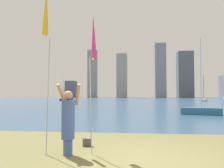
{
  "coord_description": "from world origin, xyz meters",
  "views": [
    {
      "loc": [
        -0.14,
        -5.72,
        1.56
      ],
      "look_at": [
        -1.65,
        7.78,
        2.15
      ],
      "focal_mm": 37.8,
      "sensor_mm": 36.0,
      "label": 1
    }
  ],
  "objects_px": {
    "sailboat_5": "(69,96)",
    "sailboat_1": "(63,93)",
    "bag": "(87,142)",
    "kite_flag_left": "(46,13)",
    "kite_flag_right": "(94,40)",
    "person": "(68,120)",
    "sailboat_0": "(201,110)",
    "sailboat_7": "(204,100)"
  },
  "relations": [
    {
      "from": "kite_flag_right",
      "to": "sailboat_7",
      "type": "bearing_deg",
      "value": 71.66
    },
    {
      "from": "kite_flag_left",
      "to": "sailboat_0",
      "type": "distance_m",
      "value": 15.03
    },
    {
      "from": "kite_flag_left",
      "to": "kite_flag_right",
      "type": "relative_size",
      "value": 1.19
    },
    {
      "from": "person",
      "to": "sailboat_1",
      "type": "distance_m",
      "value": 50.43
    },
    {
      "from": "person",
      "to": "kite_flag_left",
      "type": "height_order",
      "value": "kite_flag_left"
    },
    {
      "from": "person",
      "to": "sailboat_1",
      "type": "xyz_separation_m",
      "value": [
        -15.83,
        47.87,
        0.98
      ]
    },
    {
      "from": "bag",
      "to": "sailboat_1",
      "type": "relative_size",
      "value": 0.05
    },
    {
      "from": "kite_flag_right",
      "to": "sailboat_7",
      "type": "distance_m",
      "value": 46.26
    },
    {
      "from": "person",
      "to": "kite_flag_right",
      "type": "xyz_separation_m",
      "value": [
        0.57,
        0.42,
        2.15
      ]
    },
    {
      "from": "sailboat_5",
      "to": "sailboat_1",
      "type": "bearing_deg",
      "value": -88.56
    },
    {
      "from": "kite_flag_right",
      "to": "bag",
      "type": "bearing_deg",
      "value": 114.89
    },
    {
      "from": "person",
      "to": "sailboat_7",
      "type": "height_order",
      "value": "sailboat_7"
    },
    {
      "from": "sailboat_1",
      "to": "kite_flag_right",
      "type": "bearing_deg",
      "value": -70.93
    },
    {
      "from": "bag",
      "to": "sailboat_5",
      "type": "height_order",
      "value": "sailboat_5"
    },
    {
      "from": "sailboat_0",
      "to": "sailboat_5",
      "type": "bearing_deg",
      "value": 119.17
    },
    {
      "from": "sailboat_0",
      "to": "sailboat_1",
      "type": "relative_size",
      "value": 1.08
    },
    {
      "from": "person",
      "to": "sailboat_7",
      "type": "relative_size",
      "value": 0.33
    },
    {
      "from": "kite_flag_left",
      "to": "sailboat_7",
      "type": "distance_m",
      "value": 47.19
    },
    {
      "from": "bag",
      "to": "sailboat_0",
      "type": "distance_m",
      "value": 13.2
    },
    {
      "from": "sailboat_7",
      "to": "person",
      "type": "bearing_deg",
      "value": -108.85
    },
    {
      "from": "kite_flag_left",
      "to": "sailboat_5",
      "type": "distance_m",
      "value": 55.39
    },
    {
      "from": "bag",
      "to": "kite_flag_right",
      "type": "bearing_deg",
      "value": -65.11
    },
    {
      "from": "sailboat_7",
      "to": "bag",
      "type": "bearing_deg",
      "value": -108.98
    },
    {
      "from": "person",
      "to": "sailboat_1",
      "type": "relative_size",
      "value": 0.34
    },
    {
      "from": "sailboat_5",
      "to": "kite_flag_left",
      "type": "bearing_deg",
      "value": -73.86
    },
    {
      "from": "kite_flag_left",
      "to": "bag",
      "type": "xyz_separation_m",
      "value": [
        0.84,
        1.22,
        -3.55
      ]
    },
    {
      "from": "sailboat_0",
      "to": "sailboat_5",
      "type": "height_order",
      "value": "sailboat_0"
    },
    {
      "from": "kite_flag_right",
      "to": "sailboat_0",
      "type": "bearing_deg",
      "value": 64.0
    },
    {
      "from": "bag",
      "to": "sailboat_7",
      "type": "height_order",
      "value": "sailboat_7"
    },
    {
      "from": "person",
      "to": "sailboat_0",
      "type": "relative_size",
      "value": 0.31
    },
    {
      "from": "bag",
      "to": "sailboat_1",
      "type": "bearing_deg",
      "value": 108.99
    },
    {
      "from": "kite_flag_right",
      "to": "sailboat_0",
      "type": "relative_size",
      "value": 0.64
    },
    {
      "from": "sailboat_0",
      "to": "sailboat_7",
      "type": "xyz_separation_m",
      "value": [
        8.55,
        31.57,
        -0.02
      ]
    },
    {
      "from": "bag",
      "to": "sailboat_7",
      "type": "distance_m",
      "value": 45.65
    },
    {
      "from": "person",
      "to": "sailboat_5",
      "type": "xyz_separation_m",
      "value": [
        -15.96,
        53.02,
        0.26
      ]
    },
    {
      "from": "kite_flag_right",
      "to": "sailboat_5",
      "type": "distance_m",
      "value": 55.17
    },
    {
      "from": "sailboat_0",
      "to": "sailboat_7",
      "type": "bearing_deg",
      "value": 74.84
    },
    {
      "from": "person",
      "to": "bag",
      "type": "relative_size",
      "value": 7.43
    },
    {
      "from": "sailboat_0",
      "to": "sailboat_1",
      "type": "distance_m",
      "value": 41.73
    },
    {
      "from": "kite_flag_left",
      "to": "sailboat_5",
      "type": "bearing_deg",
      "value": 106.14
    },
    {
      "from": "kite_flag_right",
      "to": "sailboat_5",
      "type": "height_order",
      "value": "kite_flag_right"
    },
    {
      "from": "kite_flag_right",
      "to": "sailboat_5",
      "type": "bearing_deg",
      "value": 107.45
    }
  ]
}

